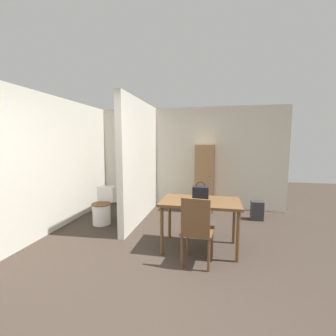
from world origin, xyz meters
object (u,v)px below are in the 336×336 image
at_px(dining_table, 200,206).
at_px(toilet, 103,208).
at_px(handbag, 201,194).
at_px(wooden_cabinet, 205,178).
at_px(wooden_chair, 197,229).
at_px(space_heater, 257,210).

bearing_deg(dining_table, toilet, 159.92).
distance_m(handbag, wooden_cabinet, 2.06).
bearing_deg(toilet, dining_table, -20.08).
height_order(wooden_chair, toilet, wooden_chair).
relative_size(wooden_chair, handbag, 3.14).
height_order(toilet, handbag, handbag).
distance_m(wooden_chair, toilet, 2.36).
bearing_deg(dining_table, wooden_chair, -91.48).
xyz_separation_m(wooden_chair, space_heater, (1.13, 2.06, -0.31)).
xyz_separation_m(toilet, handbag, (2.02, -0.80, 0.58)).
height_order(dining_table, wooden_cabinet, wooden_cabinet).
bearing_deg(space_heater, toilet, -165.17).
distance_m(wooden_chair, wooden_cabinet, 2.50).
height_order(wooden_cabinet, space_heater, wooden_cabinet).
relative_size(dining_table, wooden_chair, 1.26).
relative_size(toilet, handbag, 2.40).
bearing_deg(toilet, handbag, -21.66).
bearing_deg(wooden_cabinet, handbag, -89.26).
distance_m(wooden_cabinet, space_heater, 1.35).
distance_m(toilet, space_heater, 3.25).
xyz_separation_m(wooden_chair, toilet, (-2.01, 1.23, -0.20)).
relative_size(wooden_chair, wooden_cabinet, 0.59).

